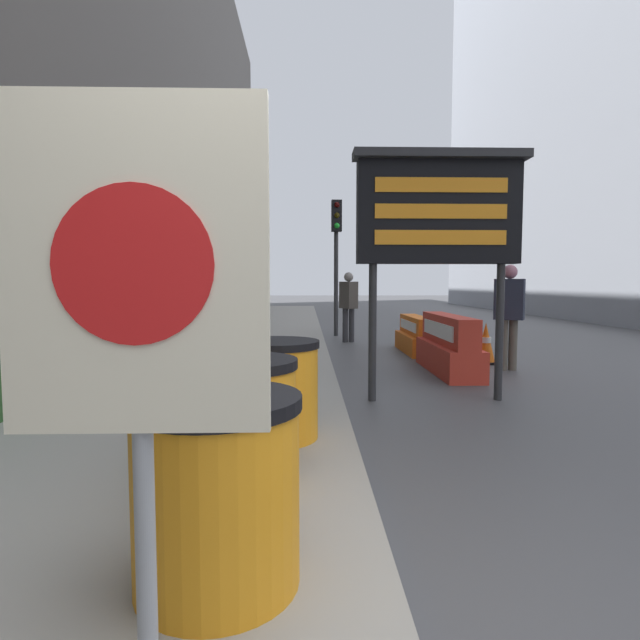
# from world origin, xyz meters

# --- Properties ---
(hedge_strip) EXTENTS (0.90, 7.88, 0.86)m
(hedge_strip) POSITION_xyz_m (-3.78, 4.11, 0.57)
(hedge_strip) COLOR #284C23
(hedge_strip) RESTS_ON sidewalk_left
(barrel_drum_foreground) EXTENTS (0.75, 0.75, 0.84)m
(barrel_drum_foreground) POSITION_xyz_m (-0.81, 0.53, 0.56)
(barrel_drum_foreground) COLOR orange
(barrel_drum_foreground) RESTS_ON sidewalk_left
(barrel_drum_middle) EXTENTS (0.75, 0.75, 0.84)m
(barrel_drum_middle) POSITION_xyz_m (-0.85, 1.57, 0.56)
(barrel_drum_middle) COLOR orange
(barrel_drum_middle) RESTS_ON sidewalk_left
(barrel_drum_back) EXTENTS (0.75, 0.75, 0.84)m
(barrel_drum_back) POSITION_xyz_m (-0.68, 2.61, 0.56)
(barrel_drum_back) COLOR orange
(barrel_drum_back) RESTS_ON sidewalk_left
(warning_sign) EXTENTS (0.74, 0.08, 1.84)m
(warning_sign) POSITION_xyz_m (-0.89, -0.19, 1.42)
(warning_sign) COLOR gray
(warning_sign) RESTS_ON sidewalk_left
(message_board) EXTENTS (2.11, 0.36, 3.05)m
(message_board) POSITION_xyz_m (1.20, 4.53, 2.33)
(message_board) COLOR #28282B
(message_board) RESTS_ON ground_plane
(jersey_barrier_red_striped) EXTENTS (0.58, 2.19, 0.95)m
(jersey_barrier_red_striped) POSITION_xyz_m (1.91, 6.50, 0.42)
(jersey_barrier_red_striped) COLOR red
(jersey_barrier_red_striped) RESTS_ON ground_plane
(jersey_barrier_orange_near) EXTENTS (0.57, 1.93, 0.77)m
(jersey_barrier_orange_near) POSITION_xyz_m (1.91, 8.91, 0.34)
(jersey_barrier_orange_near) COLOR orange
(jersey_barrier_orange_near) RESTS_ON ground_plane
(traffic_cone_near) EXTENTS (0.42, 0.42, 0.76)m
(traffic_cone_near) POSITION_xyz_m (2.86, 7.38, 0.37)
(traffic_cone_near) COLOR black
(traffic_cone_near) RESTS_ON ground_plane
(traffic_light_near_curb) EXTENTS (0.28, 0.44, 3.73)m
(traffic_light_near_curb) POSITION_xyz_m (0.40, 12.22, 2.71)
(traffic_light_near_curb) COLOR #2D2D30
(traffic_light_near_curb) RESTS_ON ground_plane
(pedestrian_worker) EXTENTS (0.54, 0.47, 1.78)m
(pedestrian_worker) POSITION_xyz_m (2.99, 6.68, 1.05)
(pedestrian_worker) COLOR #514C42
(pedestrian_worker) RESTS_ON ground_plane
(pedestrian_passerby) EXTENTS (0.46, 0.53, 1.74)m
(pedestrian_passerby) POSITION_xyz_m (0.63, 10.83, 1.03)
(pedestrian_passerby) COLOR #333338
(pedestrian_passerby) RESTS_ON ground_plane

